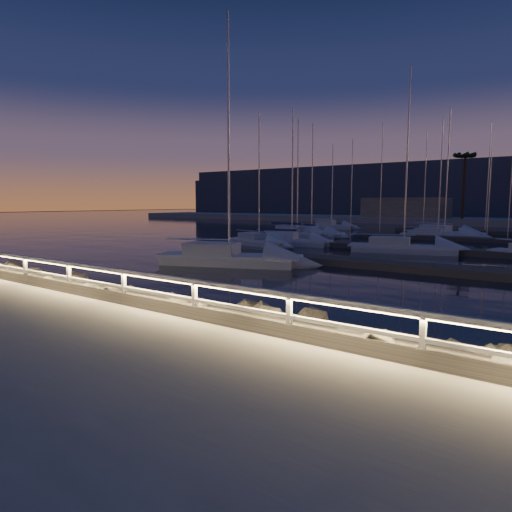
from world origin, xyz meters
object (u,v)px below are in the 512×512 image
object	(u,v)px
sailboat_i	(296,233)
sailboat_n	(443,232)
sailboat_j	(310,233)
sailboat_f	(258,241)
sailboat_k	(436,235)
sailboat_b	(226,257)
sailboat_c	(401,247)
guard_rail	(167,286)
sailboat_m	(330,226)
sailboat_a	(290,240)

from	to	relation	value
sailboat_i	sailboat_n	world-z (taller)	sailboat_n
sailboat_j	sailboat_f	bearing A→B (deg)	-81.98
sailboat_k	sailboat_n	size ratio (longest dim) A/B	0.90
sailboat_k	sailboat_n	xyz separation A→B (m)	(-0.26, 3.57, 0.05)
sailboat_b	sailboat_f	xyz separation A→B (m)	(-5.78, 11.11, -0.07)
sailboat_i	sailboat_c	bearing A→B (deg)	-32.58
sailboat_b	sailboat_k	distance (m)	27.80
sailboat_c	sailboat_i	world-z (taller)	sailboat_c
guard_rail	sailboat_i	bearing A→B (deg)	115.98
sailboat_c	sailboat_b	bearing A→B (deg)	-131.13
sailboat_k	sailboat_m	xyz separation A→B (m)	(-16.86, 9.58, 0.03)
sailboat_b	sailboat_n	world-z (taller)	sailboat_b
sailboat_b	sailboat_f	world-z (taller)	sailboat_b
sailboat_a	sailboat_i	distance (m)	9.92
guard_rail	sailboat_m	distance (m)	52.89
sailboat_a	sailboat_f	distance (m)	2.77
sailboat_b	sailboat_a	bearing A→B (deg)	83.54
guard_rail	sailboat_f	world-z (taller)	sailboat_f
sailboat_j	sailboat_c	bearing A→B (deg)	-34.96
guard_rail	sailboat_f	xyz separation A→B (m)	(-13.74, 23.03, -0.98)
sailboat_c	guard_rail	bearing A→B (deg)	-101.08
sailboat_i	sailboat_j	bearing A→B (deg)	41.39
sailboat_k	sailboat_m	world-z (taller)	sailboat_k
guard_rail	sailboat_m	bearing A→B (deg)	112.37
sailboat_c	sailboat_f	distance (m)	12.05
sailboat_c	sailboat_j	size ratio (longest dim) A/B	1.11
sailboat_m	sailboat_i	bearing A→B (deg)	-77.95
sailboat_i	sailboat_f	bearing A→B (deg)	-77.96
sailboat_f	sailboat_b	bearing A→B (deg)	-48.50
sailboat_c	sailboat_k	xyz separation A→B (m)	(-1.46, 14.70, -0.03)
guard_rail	sailboat_b	distance (m)	14.36
sailboat_b	sailboat_k	bearing A→B (deg)	58.42
sailboat_m	sailboat_f	bearing A→B (deg)	-78.13
sailboat_f	sailboat_n	bearing A→B (deg)	76.79
sailboat_b	sailboat_i	bearing A→B (deg)	89.29
sailboat_k	sailboat_n	world-z (taller)	sailboat_n
guard_rail	sailboat_a	world-z (taller)	sailboat_a
sailboat_f	sailboat_j	bearing A→B (deg)	110.68
sailboat_i	sailboat_b	bearing A→B (deg)	-70.43
sailboat_i	guard_rail	bearing A→B (deg)	-65.58
sailboat_m	sailboat_a	bearing A→B (deg)	-72.35
sailboat_b	sailboat_c	bearing A→B (deg)	42.29
sailboat_m	sailboat_n	xyz separation A→B (m)	(16.60, -6.02, 0.02)
guard_rail	sailboat_b	bearing A→B (deg)	123.75
sailboat_c	sailboat_n	world-z (taller)	sailboat_n
sailboat_j	sailboat_a	bearing A→B (deg)	-68.35
sailboat_c	sailboat_k	size ratio (longest dim) A/B	1.10
sailboat_f	sailboat_j	size ratio (longest dim) A/B	0.94
sailboat_c	sailboat_k	world-z (taller)	sailboat_c
sailboat_b	sailboat_j	bearing A→B (deg)	85.71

